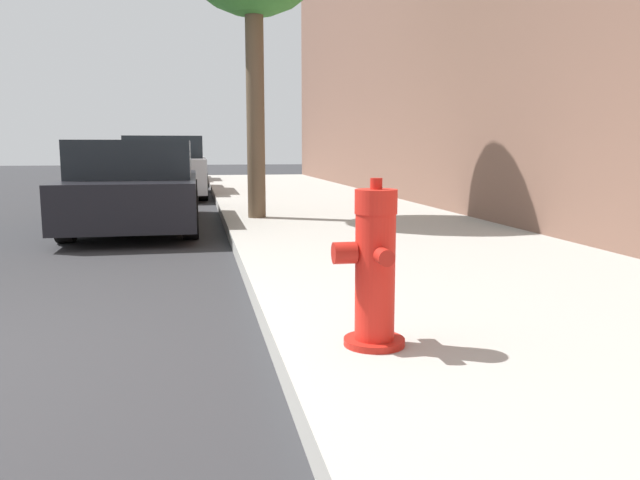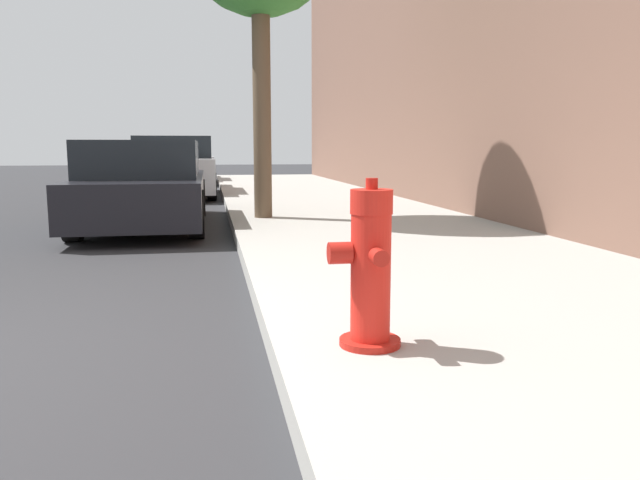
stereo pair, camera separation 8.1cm
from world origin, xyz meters
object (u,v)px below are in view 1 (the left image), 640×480
parked_car_near (137,186)px  parked_car_mid (166,168)px  fire_hydrant (374,270)px  parked_car_far (171,162)px

parked_car_near → parked_car_mid: parked_car_mid is taller
fire_hydrant → parked_car_far: parked_car_far is taller
fire_hydrant → parked_car_mid: (-1.55, 12.17, 0.14)m
parked_car_far → parked_car_near: bearing=-90.3°
parked_car_mid → parked_car_far: 5.43m
fire_hydrant → parked_car_near: (-1.70, 6.34, 0.06)m
parked_car_near → parked_car_mid: 5.83m
parked_car_mid → parked_car_near: bearing=-91.5°
parked_car_mid → fire_hydrant: bearing=-82.8°
fire_hydrant → parked_car_near: 6.56m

